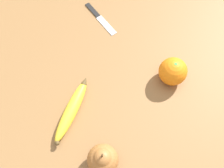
{
  "coord_description": "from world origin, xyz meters",
  "views": [
    {
      "loc": [
        -0.23,
        0.32,
        0.74
      ],
      "look_at": [
        -0.01,
        0.03,
        0.03
      ],
      "focal_mm": 42.0,
      "sensor_mm": 36.0,
      "label": 1
    }
  ],
  "objects_px": {
    "banana": "(72,109)",
    "pear": "(103,159)",
    "orange": "(173,71)",
    "paring_knife": "(99,17)"
  },
  "relations": [
    {
      "from": "banana",
      "to": "pear",
      "type": "distance_m",
      "value": 0.18
    },
    {
      "from": "orange",
      "to": "pear",
      "type": "relative_size",
      "value": 0.85
    },
    {
      "from": "orange",
      "to": "paring_knife",
      "type": "distance_m",
      "value": 0.34
    },
    {
      "from": "orange",
      "to": "pear",
      "type": "distance_m",
      "value": 0.34
    },
    {
      "from": "banana",
      "to": "pear",
      "type": "height_order",
      "value": "pear"
    },
    {
      "from": "banana",
      "to": "paring_knife",
      "type": "distance_m",
      "value": 0.37
    },
    {
      "from": "pear",
      "to": "paring_knife",
      "type": "height_order",
      "value": "pear"
    },
    {
      "from": "pear",
      "to": "banana",
      "type": "bearing_deg",
      "value": -20.78
    },
    {
      "from": "orange",
      "to": "pear",
      "type": "xyz_separation_m",
      "value": [
        0.01,
        0.34,
        0.0
      ]
    },
    {
      "from": "orange",
      "to": "paring_knife",
      "type": "relative_size",
      "value": 0.51
    }
  ]
}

